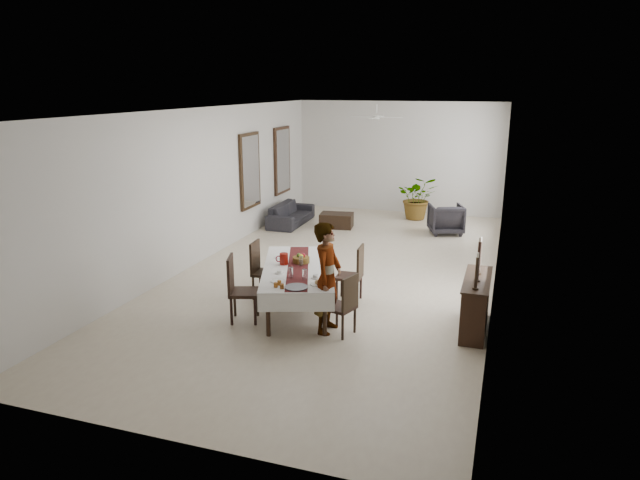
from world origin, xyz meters
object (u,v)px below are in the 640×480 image
(red_pitcher, at_px, (284,259))
(woman, at_px, (327,278))
(dining_table_top, at_px, (298,269))
(sofa, at_px, (291,214))
(sideboard_body, at_px, (475,305))

(red_pitcher, distance_m, woman, 1.27)
(dining_table_top, height_order, sofa, dining_table_top)
(woman, bearing_deg, sofa, 28.01)
(dining_table_top, xyz_separation_m, woman, (0.74, -0.70, 0.15))
(dining_table_top, bearing_deg, sideboard_body, -18.47)
(red_pitcher, bearing_deg, sideboard_body, -0.38)
(dining_table_top, height_order, sideboard_body, sideboard_body)
(red_pitcher, relative_size, sideboard_body, 0.14)
(woman, distance_m, sideboard_body, 2.30)
(red_pitcher, bearing_deg, dining_table_top, -11.77)
(sideboard_body, xyz_separation_m, sofa, (-5.18, 5.56, -0.13))
(sideboard_body, bearing_deg, woman, -160.87)
(dining_table_top, height_order, red_pitcher, red_pitcher)
(dining_table_top, distance_m, red_pitcher, 0.31)
(dining_table_top, relative_size, woman, 1.35)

